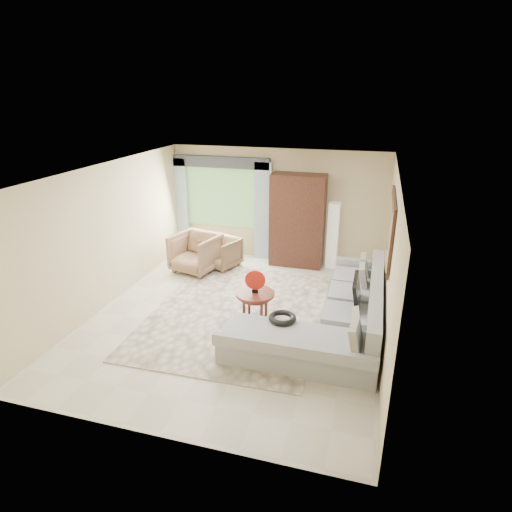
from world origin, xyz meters
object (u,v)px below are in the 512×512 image
(tv_screen, at_px, (357,292))
(armchair_right, at_px, (221,253))
(armoire, at_px, (298,221))
(coffee_table, at_px, (255,309))
(potted_plant, at_px, (178,244))
(sectional_sofa, at_px, (337,320))
(armchair_left, at_px, (196,253))
(floor_lamp, at_px, (333,236))

(tv_screen, distance_m, armchair_right, 3.74)
(armchair_right, height_order, armoire, armoire)
(coffee_table, xyz_separation_m, potted_plant, (-2.78, 2.79, -0.07))
(coffee_table, relative_size, potted_plant, 1.21)
(armchair_right, bearing_deg, tv_screen, -12.12)
(sectional_sofa, distance_m, armoire, 3.24)
(tv_screen, bearing_deg, armchair_left, 155.27)
(sectional_sofa, xyz_separation_m, coffee_table, (-1.37, -0.11, 0.06))
(potted_plant, xyz_separation_m, armoire, (2.91, 0.22, 0.78))
(tv_screen, relative_size, armchair_left, 0.79)
(potted_plant, relative_size, floor_lamp, 0.36)
(coffee_table, distance_m, armoire, 3.09)
(sectional_sofa, height_order, floor_lamp, floor_lamp)
(sectional_sofa, bearing_deg, armchair_left, 150.37)
(tv_screen, height_order, armchair_right, tv_screen)
(sectional_sofa, distance_m, tv_screen, 0.56)
(tv_screen, distance_m, armoire, 3.07)
(armchair_left, bearing_deg, potted_plant, 150.30)
(sectional_sofa, relative_size, potted_plant, 6.44)
(sectional_sofa, xyz_separation_m, potted_plant, (-4.14, 2.68, -0.01))
(armchair_left, xyz_separation_m, armchair_right, (0.45, 0.37, -0.08))
(armchair_right, xyz_separation_m, floor_lamp, (2.43, 0.70, 0.41))
(tv_screen, height_order, coffee_table, tv_screen)
(coffee_table, bearing_deg, potted_plant, 134.88)
(floor_lamp, bearing_deg, armchair_right, -163.88)
(potted_plant, height_order, floor_lamp, floor_lamp)
(sectional_sofa, relative_size, armchair_left, 3.69)
(armoire, relative_size, floor_lamp, 1.40)
(armchair_right, xyz_separation_m, armoire, (1.63, 0.64, 0.71))
(tv_screen, relative_size, armchair_right, 0.98)
(armchair_left, relative_size, floor_lamp, 0.63)
(coffee_table, xyz_separation_m, floor_lamp, (0.93, 3.07, 0.41))
(armchair_left, xyz_separation_m, floor_lamp, (2.88, 1.07, 0.32))
(sectional_sofa, relative_size, armoire, 1.65)
(armoire, distance_m, floor_lamp, 0.86)
(sectional_sofa, relative_size, tv_screen, 4.68)
(sectional_sofa, bearing_deg, armoire, 113.06)
(coffee_table, xyz_separation_m, armchair_right, (-1.49, 2.37, 0.00))
(sectional_sofa, bearing_deg, floor_lamp, 98.33)
(sectional_sofa, relative_size, armchair_right, 4.58)
(armchair_left, distance_m, armchair_right, 0.59)
(armchair_left, bearing_deg, tv_screen, -10.70)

